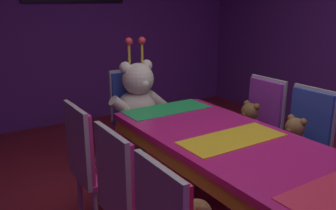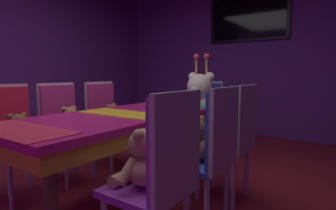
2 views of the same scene
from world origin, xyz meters
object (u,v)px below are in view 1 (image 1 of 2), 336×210
Objects in this scene: teddy_left_2 at (108,155)px; teddy_right_2 at (249,122)px; chair_left_2 at (89,157)px; throne_chair at (132,106)px; chair_right_2 at (260,119)px; teddy_right_1 at (293,138)px; banquet_table at (232,151)px; teddy_left_1 at (147,186)px; chair_right_1 at (305,134)px; chair_left_1 at (126,191)px; king_teddy_bear at (139,97)px.

teddy_right_2 is at bearing -2.28° from teddy_left_2.
chair_left_2 and throne_chair have the same top height.
chair_right_2 and throne_chair have the same top height.
teddy_right_1 is 0.34× the size of throne_chair.
teddy_right_2 is (0.68, 0.51, -0.05)m from banquet_table.
teddy_left_1 is 0.32× the size of throne_chair.
teddy_left_1 is at bearing 18.86° from chair_right_2.
chair_right_1 reaches higher than teddy_left_2.
teddy_right_2 is (-0.15, 0.00, 0.00)m from chair_right_2.
banquet_table is 6.04× the size of teddy_right_1.
teddy_left_1 is 0.92× the size of teddy_right_2.
chair_left_1 is at bearing 1.11° from teddy_right_1.
king_teddy_bear reaches higher than chair_left_1.
king_teddy_bear reaches higher than banquet_table.
chair_right_1 reaches higher than banquet_table.
chair_left_2 is (-0.01, 0.57, 0.00)m from chair_left_1.
teddy_right_1 is (1.54, -0.54, -0.00)m from chair_left_2.
chair_left_1 is at bearing 18.88° from teddy_right_2.
chair_left_2 is at bearing -180.00° from teddy_left_2.
chair_right_2 is at bearing 43.55° from king_teddy_bear.
chair_right_2 is (0.13, 0.49, 0.00)m from teddy_right_1.
chair_right_1 is at bearing -19.43° from teddy_left_2.
teddy_left_2 is 0.86× the size of teddy_right_1.
teddy_right_2 is at bearing 18.88° from chair_left_1.
chair_right_1 is at bearing 1.11° from teddy_left_1.
king_teddy_bear reaches higher than chair_left_2.
chair_left_1 is 1.00× the size of chair_left_2.
chair_left_1 is 2.87× the size of teddy_right_2.
chair_right_1 reaches higher than teddy_right_2.
banquet_table is at bearing 31.62° from chair_right_2.
chair_left_1 is 0.15m from teddy_left_1.
throne_chair is at bearing 90.00° from banquet_table.
chair_left_1 reaches higher than teddy_left_2.
throne_chair is (0.70, 0.98, 0.02)m from teddy_left_2.
throne_chair reaches higher than teddy_left_1.
chair_left_2 is 2.87× the size of teddy_right_2.
teddy_right_2 is at bearing -2.07° from chair_left_2.
chair_left_2 reaches higher than teddy_left_1.
teddy_right_1 is (1.53, 0.03, -0.00)m from chair_left_1.
banquet_table is 0.90m from teddy_left_2.
chair_left_2 is 2.95× the size of teddy_right_1.
banquet_table is 0.69m from teddy_left_1.
chair_left_2 is 1.00× the size of chair_right_1.
chair_right_1 is at bearing -17.89° from chair_left_2.
king_teddy_bear reaches higher than teddy_right_2.
king_teddy_bear is (-0.68, 0.87, 0.14)m from teddy_right_2.
teddy_left_1 is at bearing -26.51° from king_teddy_bear.
chair_right_2 reaches higher than teddy_left_1.
chair_left_2 is 1.00× the size of chair_right_2.
chair_right_1 reaches higher than teddy_right_1.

